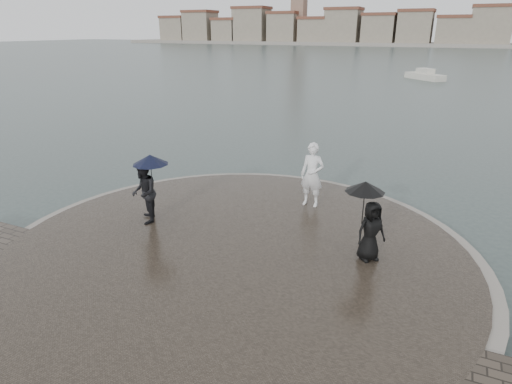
% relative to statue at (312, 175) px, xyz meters
% --- Properties ---
extents(ground, '(400.00, 400.00, 0.00)m').
position_rel_statue_xyz_m(ground, '(-0.89, -7.08, -1.38)').
color(ground, '#2B3835').
rests_on(ground, ground).
extents(kerb_ring, '(12.50, 12.50, 0.32)m').
position_rel_statue_xyz_m(kerb_ring, '(-0.89, -3.58, -1.22)').
color(kerb_ring, gray).
rests_on(kerb_ring, ground).
extents(quay_tip, '(11.90, 11.90, 0.36)m').
position_rel_statue_xyz_m(quay_tip, '(-0.89, -3.58, -1.20)').
color(quay_tip, '#2D261E').
rests_on(quay_tip, ground).
extents(statue, '(0.76, 0.52, 2.04)m').
position_rel_statue_xyz_m(statue, '(0.00, 0.00, 0.00)').
color(statue, white).
rests_on(statue, quay_tip).
extents(visitor_left, '(1.29, 1.16, 2.04)m').
position_rel_statue_xyz_m(visitor_left, '(-3.93, -3.23, 0.09)').
color(visitor_left, black).
rests_on(visitor_left, quay_tip).
extents(visitor_right, '(1.16, 1.00, 1.95)m').
position_rel_statue_xyz_m(visitor_right, '(2.28, -2.67, 0.06)').
color(visitor_right, black).
rests_on(visitor_right, quay_tip).
extents(far_skyline, '(260.00, 20.00, 37.00)m').
position_rel_statue_xyz_m(far_skyline, '(-7.18, 153.63, 4.23)').
color(far_skyline, gray).
rests_on(far_skyline, ground).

